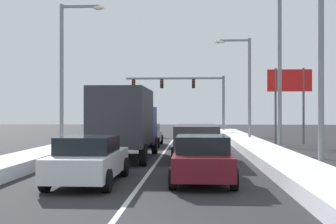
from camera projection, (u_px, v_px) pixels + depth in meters
ground_plane at (161, 156)px, 22.24m from camera, size 120.00×120.00×0.00m
lane_stripe_between_right_lane_and_center_lane at (166, 149)px, 26.17m from camera, size 0.14×43.33×0.01m
snow_bank_right_shoulder at (253, 146)px, 25.86m from camera, size 2.05×43.33×0.46m
snow_bank_left_shoulder at (81, 145)px, 26.48m from camera, size 1.95×43.33×0.49m
sedan_maroon_right_lane_nearest at (202, 158)px, 13.92m from camera, size 2.00×4.50×1.51m
suv_charcoal_right_lane_second at (196, 139)px, 20.09m from camera, size 2.16×4.90×1.67m
sedan_red_right_lane_third at (191, 137)px, 25.81m from camera, size 2.00×4.50×1.51m
sedan_white_center_lane_nearest at (89, 159)px, 13.59m from camera, size 2.00×4.50×1.51m
box_truck_center_lane_second at (126, 120)px, 20.54m from camera, size 2.53×7.20×3.36m
sedan_gray_center_lane_third at (147, 135)px, 29.10m from camera, size 2.00×4.50×1.51m
traffic_light_gantry at (189, 90)px, 45.76m from camera, size 10.60×0.47×6.20m
street_lamp_right_near at (312, 37)px, 15.99m from camera, size 2.66×0.36×8.58m
street_lamp_right_mid at (274, 57)px, 23.86m from camera, size 2.66×0.36×9.10m
street_lamp_right_far at (244, 80)px, 31.76m from camera, size 2.66×0.36×7.80m
street_lamp_left_mid at (67, 64)px, 24.91m from camera, size 2.66×0.36×8.59m
roadside_sign_right at (289, 88)px, 30.98m from camera, size 3.20×0.16×5.50m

